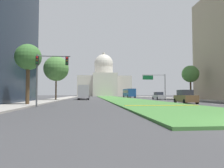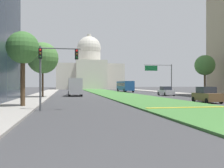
{
  "view_description": "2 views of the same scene",
  "coord_description": "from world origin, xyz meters",
  "px_view_note": "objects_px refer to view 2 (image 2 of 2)",
  "views": [
    {
      "loc": [
        -7.03,
        -6.94,
        1.31
      ],
      "look_at": [
        -0.03,
        61.02,
        4.62
      ],
      "focal_mm": 32.56,
      "sensor_mm": 36.0,
      "label": 1
    },
    {
      "loc": [
        -10.32,
        -7.59,
        2.15
      ],
      "look_at": [
        2.37,
        62.33,
        2.18
      ],
      "focal_mm": 40.97,
      "sensor_mm": 36.0,
      "label": 2
    }
  ],
  "objects_px": {
    "traffic_light_near_left": "(51,64)",
    "overhead_guide_sign": "(161,72)",
    "street_tree_left_mid": "(43,58)",
    "sedan_midblock": "(166,91)",
    "capitol_building": "(89,71)",
    "sedan_lead_stopped": "(207,95)",
    "sedan_distant": "(73,90)",
    "street_tree_right_mid": "(205,65)",
    "city_bus": "(125,85)",
    "street_tree_left_near": "(23,49)",
    "box_truck_delivery": "(75,87)"
  },
  "relations": [
    {
      "from": "traffic_light_near_left",
      "to": "overhead_guide_sign",
      "type": "relative_size",
      "value": 0.8
    },
    {
      "from": "street_tree_left_mid",
      "to": "sedan_midblock",
      "type": "relative_size",
      "value": 1.93
    },
    {
      "from": "capitol_building",
      "to": "sedan_midblock",
      "type": "xyz_separation_m",
      "value": [
        8.36,
        -68.21,
        -7.11
      ]
    },
    {
      "from": "traffic_light_near_left",
      "to": "sedan_lead_stopped",
      "type": "distance_m",
      "value": 18.45
    },
    {
      "from": "traffic_light_near_left",
      "to": "sedan_distant",
      "type": "distance_m",
      "value": 33.75
    },
    {
      "from": "capitol_building",
      "to": "sedan_distant",
      "type": "bearing_deg",
      "value": -98.46
    },
    {
      "from": "street_tree_right_mid",
      "to": "sedan_midblock",
      "type": "relative_size",
      "value": 1.61
    },
    {
      "from": "overhead_guide_sign",
      "to": "sedan_midblock",
      "type": "height_order",
      "value": "overhead_guide_sign"
    },
    {
      "from": "street_tree_left_mid",
      "to": "city_bus",
      "type": "relative_size",
      "value": 0.79
    },
    {
      "from": "street_tree_right_mid",
      "to": "sedan_lead_stopped",
      "type": "bearing_deg",
      "value": -119.59
    },
    {
      "from": "street_tree_left_near",
      "to": "sedan_distant",
      "type": "bearing_deg",
      "value": 79.85
    },
    {
      "from": "overhead_guide_sign",
      "to": "sedan_distant",
      "type": "xyz_separation_m",
      "value": [
        -18.94,
        1.94,
        -3.84
      ]
    },
    {
      "from": "street_tree_left_near",
      "to": "street_tree_left_mid",
      "type": "relative_size",
      "value": 0.81
    },
    {
      "from": "box_truck_delivery",
      "to": "sedan_midblock",
      "type": "bearing_deg",
      "value": -2.31
    },
    {
      "from": "sedan_lead_stopped",
      "to": "city_bus",
      "type": "height_order",
      "value": "city_bus"
    },
    {
      "from": "traffic_light_near_left",
      "to": "city_bus",
      "type": "height_order",
      "value": "traffic_light_near_left"
    },
    {
      "from": "traffic_light_near_left",
      "to": "overhead_guide_sign",
      "type": "xyz_separation_m",
      "value": [
        21.59,
        31.58,
        0.89
      ]
    },
    {
      "from": "overhead_guide_sign",
      "to": "sedan_midblock",
      "type": "xyz_separation_m",
      "value": [
        -1.76,
        -7.0,
        -3.88
      ]
    },
    {
      "from": "sedan_distant",
      "to": "box_truck_delivery",
      "type": "distance_m",
      "value": 8.3
    },
    {
      "from": "traffic_light_near_left",
      "to": "city_bus",
      "type": "bearing_deg",
      "value": 70.01
    },
    {
      "from": "capitol_building",
      "to": "sedan_lead_stopped",
      "type": "distance_m",
      "value": 87.28
    },
    {
      "from": "traffic_light_near_left",
      "to": "street_tree_right_mid",
      "type": "bearing_deg",
      "value": 38.31
    },
    {
      "from": "city_bus",
      "to": "box_truck_delivery",
      "type": "bearing_deg",
      "value": -123.15
    },
    {
      "from": "sedan_midblock",
      "to": "sedan_distant",
      "type": "xyz_separation_m",
      "value": [
        -17.18,
        8.94,
        0.04
      ]
    },
    {
      "from": "sedan_lead_stopped",
      "to": "box_truck_delivery",
      "type": "xyz_separation_m",
      "value": [
        -14.4,
        19.29,
        0.82
      ]
    },
    {
      "from": "overhead_guide_sign",
      "to": "traffic_light_near_left",
      "type": "bearing_deg",
      "value": -124.37
    },
    {
      "from": "traffic_light_near_left",
      "to": "sedan_midblock",
      "type": "relative_size",
      "value": 1.16
    },
    {
      "from": "capitol_building",
      "to": "overhead_guide_sign",
      "type": "xyz_separation_m",
      "value": [
        10.12,
        -61.21,
        -3.23
      ]
    },
    {
      "from": "street_tree_left_near",
      "to": "overhead_guide_sign",
      "type": "bearing_deg",
      "value": 49.19
    },
    {
      "from": "sedan_distant",
      "to": "capitol_building",
      "type": "bearing_deg",
      "value": 81.54
    },
    {
      "from": "traffic_light_near_left",
      "to": "box_truck_delivery",
      "type": "height_order",
      "value": "traffic_light_near_left"
    },
    {
      "from": "box_truck_delivery",
      "to": "sedan_lead_stopped",
      "type": "bearing_deg",
      "value": -53.26
    },
    {
      "from": "street_tree_left_mid",
      "to": "street_tree_left_near",
      "type": "bearing_deg",
      "value": -91.18
    },
    {
      "from": "capitol_building",
      "to": "box_truck_delivery",
      "type": "relative_size",
      "value": 4.43
    },
    {
      "from": "street_tree_left_near",
      "to": "sedan_lead_stopped",
      "type": "relative_size",
      "value": 1.67
    },
    {
      "from": "street_tree_left_mid",
      "to": "city_bus",
      "type": "distance_m",
      "value": 33.88
    },
    {
      "from": "traffic_light_near_left",
      "to": "sedan_midblock",
      "type": "distance_m",
      "value": 31.72
    },
    {
      "from": "sedan_distant",
      "to": "sedan_lead_stopped",
      "type": "bearing_deg",
      "value": -62.15
    },
    {
      "from": "overhead_guide_sign",
      "to": "city_bus",
      "type": "bearing_deg",
      "value": 105.58
    },
    {
      "from": "capitol_building",
      "to": "street_tree_left_near",
      "type": "relative_size",
      "value": 4.05
    },
    {
      "from": "street_tree_left_near",
      "to": "box_truck_delivery",
      "type": "bearing_deg",
      "value": 75.77
    },
    {
      "from": "street_tree_left_mid",
      "to": "sedan_lead_stopped",
      "type": "distance_m",
      "value": 24.71
    },
    {
      "from": "overhead_guide_sign",
      "to": "street_tree_right_mid",
      "type": "bearing_deg",
      "value": -73.59
    },
    {
      "from": "traffic_light_near_left",
      "to": "overhead_guide_sign",
      "type": "distance_m",
      "value": 38.27
    },
    {
      "from": "overhead_guide_sign",
      "to": "street_tree_left_mid",
      "type": "distance_m",
      "value": 26.66
    },
    {
      "from": "overhead_guide_sign",
      "to": "street_tree_left_mid",
      "type": "height_order",
      "value": "street_tree_left_mid"
    },
    {
      "from": "overhead_guide_sign",
      "to": "city_bus",
      "type": "xyz_separation_m",
      "value": [
        -4.39,
        15.72,
        -2.91
      ]
    },
    {
      "from": "street_tree_left_near",
      "to": "city_bus",
      "type": "bearing_deg",
      "value": 65.57
    },
    {
      "from": "capitol_building",
      "to": "box_truck_delivery",
      "type": "xyz_separation_m",
      "value": [
        -8.66,
        -67.52,
        -6.23
      ]
    },
    {
      "from": "sedan_distant",
      "to": "city_bus",
      "type": "distance_m",
      "value": 20.07
    }
  ]
}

